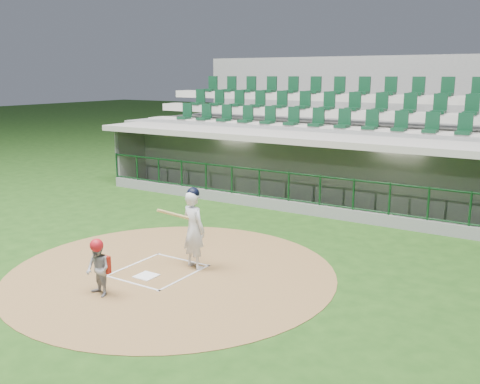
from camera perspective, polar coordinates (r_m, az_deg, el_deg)
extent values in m
plane|color=#1B3F12|center=(12.33, -7.76, -7.96)|extent=(120.00, 120.00, 0.00)
cylinder|color=brown|center=(12.01, -7.27, -8.49)|extent=(7.20, 7.20, 0.01)
cube|color=white|center=(11.84, -9.97, -8.81)|extent=(0.43, 0.43, 0.02)
cube|color=white|center=(12.59, -11.29, -7.57)|extent=(0.05, 1.80, 0.01)
cube|color=silver|center=(11.66, -5.86, -9.04)|extent=(0.05, 1.80, 0.01)
cube|color=silver|center=(12.72, -6.16, -7.18)|extent=(1.55, 0.05, 0.01)
cube|color=white|center=(11.53, -11.48, -9.48)|extent=(1.55, 0.05, 0.01)
cube|color=slate|center=(18.58, 7.31, -2.71)|extent=(15.00, 3.00, 0.10)
cube|color=slate|center=(19.71, 9.41, 2.26)|extent=(15.00, 0.20, 2.70)
cube|color=#ABA597|center=(19.56, 9.30, 2.93)|extent=(13.50, 0.04, 0.90)
cube|color=slate|center=(22.42, -10.23, 3.46)|extent=(0.20, 3.00, 2.70)
cube|color=gray|center=(17.83, 7.22, 5.98)|extent=(15.40, 3.50, 0.20)
cube|color=slate|center=(17.05, 5.16, -1.61)|extent=(15.00, 0.15, 0.40)
cube|color=black|center=(16.74, 5.27, 3.63)|extent=(15.00, 0.01, 0.95)
cube|color=brown|center=(19.44, 8.65, -1.24)|extent=(12.75, 0.40, 0.45)
cube|color=white|center=(19.51, -0.51, 6.25)|extent=(1.30, 0.35, 0.04)
cube|color=white|center=(17.04, 16.77, 4.82)|extent=(1.30, 0.35, 0.04)
imported|color=maroon|center=(21.60, -4.18, 1.91)|extent=(1.24, 1.00, 1.68)
imported|color=maroon|center=(20.14, 0.81, 1.33)|extent=(1.13, 0.73, 1.79)
imported|color=maroon|center=(18.58, 11.90, -0.29)|extent=(0.85, 0.67, 1.53)
imported|color=maroon|center=(17.88, 21.39, -1.16)|extent=(1.61, 1.10, 1.67)
cube|color=gray|center=(21.17, 11.20, 3.71)|extent=(17.00, 6.50, 2.50)
cube|color=#A8A197|center=(19.64, 9.73, 6.49)|extent=(16.60, 0.95, 0.30)
cube|color=#A7A297|center=(20.48, 10.83, 8.23)|extent=(16.60, 0.95, 0.30)
cube|color=#A19D91|center=(21.33, 11.85, 9.83)|extent=(16.60, 0.95, 0.30)
cube|color=slate|center=(24.16, 14.26, 7.91)|extent=(17.00, 0.25, 5.05)
imported|color=silver|center=(11.95, -4.95, -4.03)|extent=(0.73, 0.57, 1.77)
sphere|color=black|center=(11.74, -5.03, -0.17)|extent=(0.28, 0.28, 0.28)
cylinder|color=tan|center=(11.81, -6.68, -2.48)|extent=(0.58, 0.79, 0.39)
imported|color=#97979D|center=(10.88, -14.91, -7.98)|extent=(0.61, 0.53, 1.09)
sphere|color=#B3131D|center=(10.73, -15.06, -5.51)|extent=(0.26, 0.26, 0.26)
cube|color=maroon|center=(10.96, -14.35, -7.45)|extent=(0.32, 0.10, 0.35)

